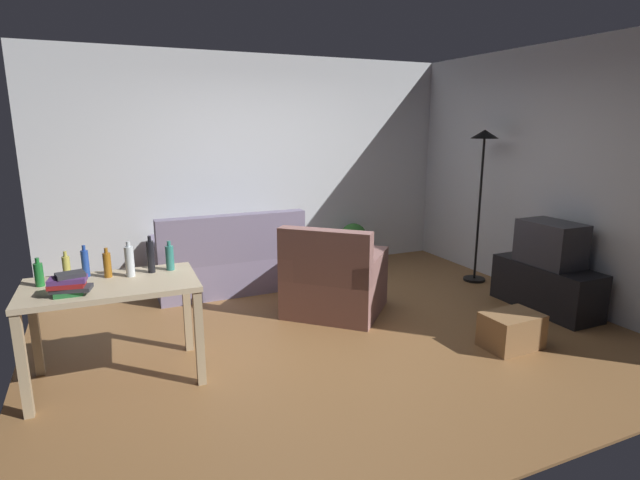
% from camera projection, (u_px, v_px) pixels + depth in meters
% --- Properties ---
extents(ground_plane, '(5.20, 4.40, 0.02)m').
position_uv_depth(ground_plane, '(332.00, 332.00, 4.65)').
color(ground_plane, olive).
extents(wall_rear, '(5.20, 0.10, 2.70)m').
position_uv_depth(wall_rear, '(258.00, 166.00, 6.29)').
color(wall_rear, silver).
rests_on(wall_rear, ground_plane).
extents(wall_right, '(0.10, 4.40, 2.70)m').
position_uv_depth(wall_right, '(551.00, 174.00, 5.37)').
color(wall_right, silver).
rests_on(wall_right, ground_plane).
extents(couch, '(1.62, 0.84, 0.92)m').
position_uv_depth(couch, '(229.00, 263.00, 5.76)').
color(couch, gray).
rests_on(couch, ground_plane).
extents(tv_stand, '(0.44, 1.10, 0.48)m').
position_uv_depth(tv_stand, '(546.00, 287.00, 5.14)').
color(tv_stand, black).
rests_on(tv_stand, ground_plane).
extents(tv, '(0.41, 0.60, 0.44)m').
position_uv_depth(tv, '(551.00, 243.00, 5.03)').
color(tv, '#2D2D33').
rests_on(tv, tv_stand).
extents(torchiere_lamp, '(0.32, 0.32, 1.81)m').
position_uv_depth(torchiere_lamp, '(483.00, 164.00, 5.81)').
color(torchiere_lamp, black).
rests_on(torchiere_lamp, ground_plane).
extents(desk, '(1.22, 0.73, 0.76)m').
position_uv_depth(desk, '(112.00, 297.00, 3.62)').
color(desk, '#C6B28E').
rests_on(desk, ground_plane).
extents(potted_plant, '(0.36, 0.36, 0.57)m').
position_uv_depth(potted_plant, '(353.00, 241.00, 6.75)').
color(potted_plant, brown).
rests_on(potted_plant, ground_plane).
extents(armchair, '(1.23, 1.23, 0.92)m').
position_uv_depth(armchair, '(334.00, 283.00, 5.01)').
color(armchair, '#996B66').
rests_on(armchair, ground_plane).
extents(storage_box, '(0.49, 0.35, 0.30)m').
position_uv_depth(storage_box, '(511.00, 330.00, 4.28)').
color(storage_box, olive).
rests_on(storage_box, ground_plane).
extents(bottle_green, '(0.06, 0.06, 0.21)m').
position_uv_depth(bottle_green, '(39.00, 274.00, 3.50)').
color(bottle_green, '#1E722D').
rests_on(bottle_green, desk).
extents(bottle_squat, '(0.05, 0.05, 0.21)m').
position_uv_depth(bottle_squat, '(67.00, 267.00, 3.68)').
color(bottle_squat, '#BCB24C').
rests_on(bottle_squat, desk).
extents(bottle_blue, '(0.05, 0.05, 0.24)m').
position_uv_depth(bottle_blue, '(85.00, 263.00, 3.72)').
color(bottle_blue, '#2347A3').
rests_on(bottle_blue, desk).
extents(bottle_amber, '(0.06, 0.06, 0.22)m').
position_uv_depth(bottle_amber, '(107.00, 265.00, 3.71)').
color(bottle_amber, '#9E6019').
rests_on(bottle_amber, desk).
extents(bottle_clear, '(0.07, 0.07, 0.27)m').
position_uv_depth(bottle_clear, '(130.00, 261.00, 3.72)').
color(bottle_clear, silver).
rests_on(bottle_clear, desk).
extents(bottle_dark, '(0.06, 0.06, 0.29)m').
position_uv_depth(bottle_dark, '(151.00, 256.00, 3.82)').
color(bottle_dark, black).
rests_on(bottle_dark, desk).
extents(bottle_tall, '(0.06, 0.06, 0.23)m').
position_uv_depth(bottle_tall, '(170.00, 257.00, 3.89)').
color(bottle_tall, teal).
rests_on(bottle_tall, desk).
extents(book_stack, '(0.28, 0.19, 0.15)m').
position_uv_depth(book_stack, '(69.00, 284.00, 3.33)').
color(book_stack, '#236B33').
rests_on(book_stack, desk).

